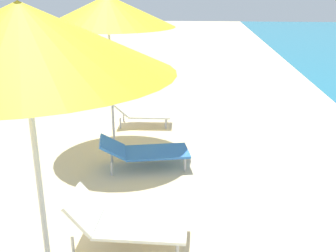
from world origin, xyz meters
The scene contains 5 objects.
umbrella_second centered at (-0.59, 3.80, 2.63)m, with size 2.34×2.34×2.96m.
lounger_second_shoreside centered at (-0.13, 5.02, 0.28)m, with size 1.44×0.67×0.62m.
umbrella_farthest centered at (-0.96, 8.28, 2.59)m, with size 2.50×2.50×2.93m.
lounger_farthest_shoreside centered at (-0.54, 9.41, 0.29)m, with size 1.27×0.61×0.55m.
lounger_farthest_inland centered at (-0.19, 7.18, 0.30)m, with size 1.64×0.96×0.55m.
Camera 1 is at (0.74, 0.90, 2.98)m, focal length 42.06 mm.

